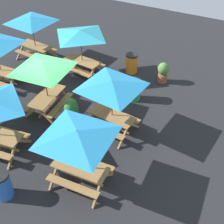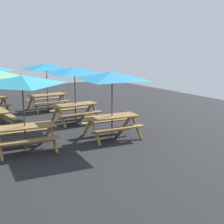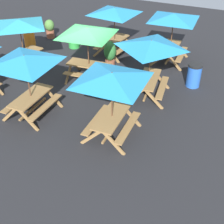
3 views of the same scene
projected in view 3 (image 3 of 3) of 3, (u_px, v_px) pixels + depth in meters
ground_plane at (83, 78)px, 13.53m from camera, size 25.59×25.59×0.00m
picnic_table_1 at (112, 82)px, 9.20m from camera, size 2.83×2.83×2.34m
picnic_table_2 at (115, 14)px, 14.51m from camera, size 2.81×2.81×2.34m
picnic_table_3 at (87, 35)px, 12.29m from camera, size 2.82×2.82×2.34m
picnic_table_4 at (25, 64)px, 10.19m from camera, size 2.83×2.83×2.34m
picnic_table_5 at (19, 26)px, 13.16m from camera, size 2.18×2.18×2.34m
picnic_table_6 at (151, 48)px, 11.23m from camera, size 2.26×2.26×2.34m
picnic_table_7 at (173, 20)px, 13.80m from camera, size 2.82×2.82×2.34m
trash_bin_green at (74, 38)px, 16.05m from camera, size 0.59×0.59×0.98m
trash_bin_orange at (30, 39)px, 15.97m from camera, size 0.59×0.59×0.98m
trash_bin_blue at (194, 75)px, 12.72m from camera, size 0.59×0.59×0.98m
potted_plant_0 at (50, 28)px, 17.15m from camera, size 0.52×0.52×1.01m
potted_plant_1 at (110, 54)px, 13.95m from camera, size 0.55×0.55×1.29m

